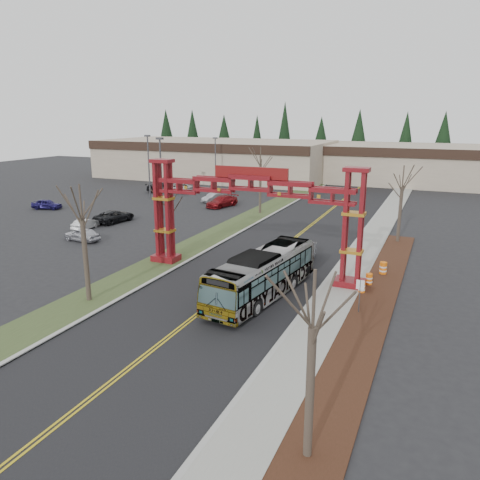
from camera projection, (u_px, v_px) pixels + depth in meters
The scene contains 35 objects.
ground at pixel (105, 387), 22.04m from camera, with size 200.00×200.00×0.00m, color black.
road at pixel (278, 251), 44.18m from camera, with size 12.00×110.00×0.02m, color black.
lane_line_left at pixel (277, 251), 44.23m from camera, with size 0.12×100.00×0.01m, color gold.
lane_line_right at pixel (280, 251), 44.13m from camera, with size 0.12×100.00×0.01m, color gold.
curb_right at pixel (344, 258), 41.79m from camera, with size 0.30×110.00×0.15m, color #A5A6A0.
sidewalk_right at pixel (360, 260), 41.23m from camera, with size 2.60×110.00×0.14m, color gray.
landscape_strip at pixel (361, 337), 26.95m from camera, with size 2.60×50.00×0.12m, color #311D10.
grass_median at pixel (203, 242), 47.27m from camera, with size 4.00×110.00×0.08m, color #334321.
curb_left at pixel (220, 243), 46.54m from camera, with size 0.30×110.00×0.15m, color #A5A6A0.
gateway_arch at pixel (251, 201), 36.45m from camera, with size 18.20×1.60×8.90m.
retail_building_west at pixel (215, 159), 96.39m from camera, with size 46.00×22.30×7.50m.
retail_building_east at pixel (424, 164), 88.10m from camera, with size 38.00×20.30×7.00m.
conifer_treeline at pixel (381, 144), 101.76m from camera, with size 116.10×5.60×13.00m.
transit_bus at pixel (263, 274), 32.64m from camera, with size 2.78×11.89×3.31m, color #95989C.
silver_sedan at pixel (302, 252), 40.90m from camera, with size 1.69×4.86×1.60m, color #A5A8AD.
parked_car_near_a at pixel (82, 234), 47.56m from camera, with size 1.62×4.03×1.37m, color silver.
parked_car_near_b at pixel (85, 224), 52.49m from camera, with size 1.29×3.70×1.22m, color white.
parked_car_near_c at pixel (114, 216), 56.04m from camera, with size 2.40×5.21×1.45m, color black.
parked_car_mid_a at pixel (222, 201), 65.41m from camera, with size 2.15×5.29×1.53m, color maroon.
parked_car_mid_b at pixel (47, 204), 63.81m from camera, with size 1.62×4.02×1.37m, color navy.
parked_car_far_a at pixel (212, 198), 69.31m from camera, with size 1.31×3.75×1.24m, color #A1A2A8.
parked_car_far_b at pixel (177, 188), 77.73m from camera, with size 2.56×5.55×1.54m, color silver.
parked_car_far_c at pixel (160, 187), 78.75m from camera, with size 2.06×5.07×1.47m, color black.
bare_tree_median_near at pixel (82, 218), 30.84m from camera, with size 3.38×3.38×8.11m.
bare_tree_median_mid at pixel (170, 204), 40.69m from camera, with size 3.10×3.10×7.02m.
bare_tree_median_far at pixel (260, 164), 59.64m from camera, with size 3.29×3.29×8.58m.
bare_tree_right_near at pixel (313, 328), 16.19m from camera, with size 3.22×3.22×7.41m.
bare_tree_right_far at pixel (402, 188), 45.82m from camera, with size 3.23×3.23×7.73m.
light_pole_near at pixel (161, 172), 57.21m from camera, with size 0.86×0.43×9.86m.
light_pole_mid at pixel (149, 162), 70.36m from camera, with size 0.83×0.42×9.63m.
light_pole_far at pixel (215, 159), 81.46m from camera, with size 0.76×0.38×8.77m.
street_sign at pixel (360, 290), 29.80m from camera, with size 0.52×0.08×2.29m.
barrel_south at pixel (362, 288), 33.51m from camera, with size 0.50×0.50×0.92m.
barrel_mid at pixel (369, 280), 35.09m from camera, with size 0.51×0.51×0.95m.
barrel_north at pixel (383, 269), 37.41m from camera, with size 0.58×0.58×1.07m.
Camera 1 is at (13.62, -15.34, 12.39)m, focal length 35.00 mm.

